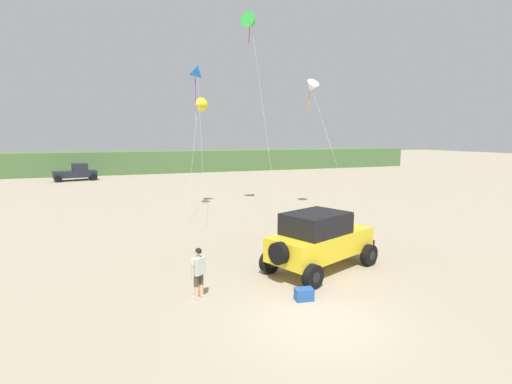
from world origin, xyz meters
name	(u,v)px	position (x,y,z in m)	size (l,w,h in m)	color
ground_plane	(317,322)	(0.00, 0.00, 0.00)	(220.00, 220.00, 0.00)	tan
dune_ridge	(128,162)	(-3.08, 48.68, 1.52)	(90.00, 7.58, 3.04)	#4C703D
jeep	(320,239)	(2.20, 3.69, 1.20)	(5.00, 3.81, 2.26)	yellow
person_watching	(198,271)	(-2.73, 2.61, 0.94)	(0.53, 0.46, 1.67)	#DBB28E
cooler_box	(304,294)	(0.33, 1.38, 0.19)	(0.56, 0.36, 0.38)	#23519E
distant_pickup	(76,172)	(-9.13, 40.24, 0.94)	(4.88, 3.17, 1.98)	#1E232D
kite_blue_swept	(198,105)	(0.68, 18.11, 7.26)	(2.79, 6.16, 7.83)	yellow
kite_red_delta	(197,74)	(0.28, 16.20, 9.00)	(1.22, 4.65, 9.59)	blue
kite_pink_ribbon	(311,87)	(7.84, 14.99, 8.40)	(1.24, 6.56, 9.04)	white
kite_black_sled	(251,23)	(4.06, 16.53, 12.61)	(1.76, 6.25, 13.36)	green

